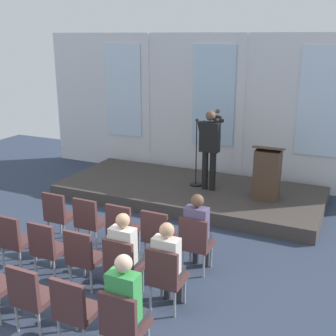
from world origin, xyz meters
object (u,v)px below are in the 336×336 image
(chair_r0_c1, at_px, (89,219))
(chair_r2_c4, at_px, (123,323))
(chair_r0_c0, at_px, (58,213))
(chair_r0_c2, at_px, (122,226))
(audience_r1_c4, at_px, (168,261))
(chair_r1_c4, at_px, (165,275))
(mic_stand, at_px, (196,171))
(audience_r0_c4, at_px, (198,228))
(chair_r2_c2, at_px, (31,294))
(chair_r1_c2, at_px, (83,255))
(speaker, at_px, (210,144))
(chair_r0_c3, at_px, (157,233))
(chair_r1_c0, at_px, (14,238))
(audience_r1_c3, at_px, (125,250))
(audience_r2_c4, at_px, (126,302))
(lectern, at_px, (267,173))
(chair_r1_c1, at_px, (47,246))
(chair_r1_c3, at_px, (122,265))
(chair_r2_c3, at_px, (75,308))
(chair_r0_c4, at_px, (195,241))

(chair_r0_c1, distance_m, chair_r2_c4, 2.98)
(chair_r0_c0, relative_size, chair_r0_c1, 1.00)
(chair_r0_c2, relative_size, audience_r1_c4, 0.74)
(chair_r1_c4, height_order, audience_r1_c4, audience_r1_c4)
(mic_stand, distance_m, chair_r0_c2, 3.15)
(chair_r0_c0, distance_m, audience_r0_c4, 2.65)
(audience_r0_c4, relative_size, chair_r2_c2, 1.38)
(audience_r0_c4, bearing_deg, chair_r1_c2, -137.98)
(speaker, relative_size, chair_r0_c1, 1.88)
(speaker, bearing_deg, chair_r0_c3, -86.19)
(mic_stand, bearing_deg, chair_r1_c2, -91.38)
(speaker, xyz_separation_m, chair_r0_c1, (-1.12, -3.03, -0.78))
(chair_r0_c3, bearing_deg, audience_r1_c4, -57.17)
(chair_r1_c0, bearing_deg, audience_r1_c3, 2.40)
(audience_r0_c4, xyz_separation_m, audience_r2_c4, (-0.00, -2.22, 0.03))
(audience_r1_c3, distance_m, audience_r1_c4, 0.66)
(speaker, xyz_separation_m, chair_r2_c2, (-0.46, -5.25, -0.78))
(lectern, distance_m, chair_r1_c4, 4.14)
(chair_r0_c2, relative_size, audience_r1_c3, 0.73)
(chair_r1_c1, bearing_deg, chair_r0_c1, 90.00)
(audience_r0_c4, bearing_deg, chair_r1_c3, -119.02)
(chair_r1_c4, bearing_deg, chair_r1_c1, 180.00)
(chair_r1_c3, relative_size, chair_r2_c4, 1.00)
(speaker, xyz_separation_m, chair_r1_c1, (-1.12, -4.14, -0.78))
(lectern, distance_m, chair_r0_c2, 3.49)
(audience_r0_c4, bearing_deg, chair_r2_c3, -106.04)
(chair_r1_c2, relative_size, audience_r2_c4, 0.70)
(lectern, bearing_deg, audience_r2_c4, -94.83)
(chair_r0_c3, distance_m, audience_r1_c4, 1.23)
(lectern, height_order, audience_r0_c4, lectern)
(chair_r1_c3, height_order, audience_r1_c3, audience_r1_c3)
(speaker, xyz_separation_m, audience_r0_c4, (0.86, -2.95, -0.60))
(chair_r1_c0, height_order, chair_r1_c4, same)
(chair_r0_c4, bearing_deg, chair_r1_c3, -120.81)
(mic_stand, bearing_deg, chair_r0_c2, -91.86)
(chair_r0_c3, bearing_deg, chair_r0_c2, 180.00)
(speaker, bearing_deg, chair_r0_c4, -74.10)
(lectern, height_order, chair_r0_c1, lectern)
(speaker, distance_m, chair_r0_c1, 3.32)
(chair_r1_c3, bearing_deg, speaker, 92.79)
(chair_r0_c4, distance_m, chair_r1_c1, 2.27)
(mic_stand, relative_size, chair_r0_c3, 1.65)
(audience_r1_c3, height_order, audience_r1_c4, audience_r1_c3)
(mic_stand, distance_m, lectern, 1.68)
(mic_stand, bearing_deg, chair_r0_c4, -68.83)
(chair_r1_c1, height_order, audience_r1_c4, audience_r1_c4)
(speaker, bearing_deg, chair_r2_c3, -87.80)
(speaker, height_order, chair_r0_c2, speaker)
(chair_r0_c2, height_order, audience_r2_c4, audience_r2_c4)
(chair_r0_c0, bearing_deg, audience_r1_c3, -27.34)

